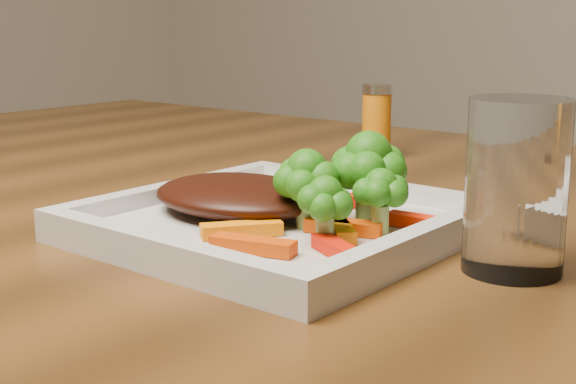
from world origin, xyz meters
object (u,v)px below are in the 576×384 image
Objects in this scene: plate at (278,228)px; steak at (239,195)px; drinking_glass at (516,187)px; spice_shaker at (376,122)px.

steak is (-0.04, -0.00, 0.02)m from plate.
steak is 0.23m from drinking_glass.
plate is at bearing -170.35° from drinking_glass.
spice_shaker is at bearing 110.82° from plate.
spice_shaker reaches higher than steak.
steak is at bearing -75.64° from spice_shaker.
plate is 1.77× the size of steak.
plate is 0.05m from steak.
plate is at bearing 2.01° from steak.
steak is at bearing -171.75° from drinking_glass.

